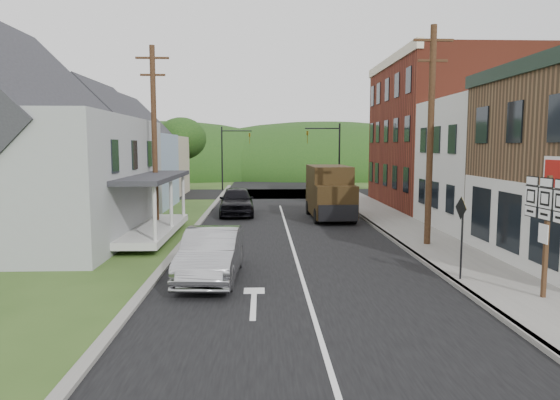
{
  "coord_description": "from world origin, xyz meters",
  "views": [
    {
      "loc": [
        -1.26,
        -16.7,
        4.2
      ],
      "look_at": [
        -0.59,
        1.71,
        2.2
      ],
      "focal_mm": 32.0,
      "sensor_mm": 36.0,
      "label": 1
    }
  ],
  "objects": [
    {
      "name": "ground",
      "position": [
        0.0,
        0.0,
        0.0
      ],
      "size": [
        120.0,
        120.0,
        0.0
      ],
      "primitive_type": "plane",
      "color": "#2D4719",
      "rests_on": "ground"
    },
    {
      "name": "road",
      "position": [
        0.0,
        10.0,
        0.0
      ],
      "size": [
        9.0,
        90.0,
        0.02
      ],
      "primitive_type": "cube",
      "color": "black",
      "rests_on": "ground"
    },
    {
      "name": "cross_road",
      "position": [
        0.0,
        27.0,
        0.0
      ],
      "size": [
        60.0,
        9.0,
        0.02
      ],
      "primitive_type": "cube",
      "color": "black",
      "rests_on": "ground"
    },
    {
      "name": "sidewalk_right",
      "position": [
        5.9,
        8.0,
        0.07
      ],
      "size": [
        2.8,
        55.0,
        0.15
      ],
      "primitive_type": "cube",
      "color": "slate",
      "rests_on": "ground"
    },
    {
      "name": "curb_right",
      "position": [
        4.55,
        8.0,
        0.07
      ],
      "size": [
        0.2,
        55.0,
        0.15
      ],
      "primitive_type": "cube",
      "color": "slate",
      "rests_on": "ground"
    },
    {
      "name": "curb_left",
      "position": [
        -4.65,
        8.0,
        0.06
      ],
      "size": [
        0.3,
        55.0,
        0.12
      ],
      "primitive_type": "cube",
      "color": "slate",
      "rests_on": "ground"
    },
    {
      "name": "storefront_white",
      "position": [
        11.3,
        7.5,
        3.25
      ],
      "size": [
        8.0,
        7.0,
        6.5
      ],
      "primitive_type": "cube",
      "color": "silver",
      "rests_on": "ground"
    },
    {
      "name": "storefront_red",
      "position": [
        11.3,
        17.0,
        5.0
      ],
      "size": [
        8.0,
        12.0,
        10.0
      ],
      "primitive_type": "cube",
      "color": "maroon",
      "rests_on": "ground"
    },
    {
      "name": "house_gray",
      "position": [
        -12.0,
        6.0,
        4.23
      ],
      "size": [
        10.2,
        12.24,
        8.35
      ],
      "color": "#A7AAAC",
      "rests_on": "ground"
    },
    {
      "name": "house_blue",
      "position": [
        -11.0,
        17.0,
        3.69
      ],
      "size": [
        7.14,
        8.16,
        7.28
      ],
      "color": "#9BB1D3",
      "rests_on": "ground"
    },
    {
      "name": "house_cream",
      "position": [
        -11.5,
        26.0,
        3.69
      ],
      "size": [
        7.14,
        8.16,
        7.28
      ],
      "color": "#BFB394",
      "rests_on": "ground"
    },
    {
      "name": "utility_pole_right",
      "position": [
        5.6,
        3.5,
        4.66
      ],
      "size": [
        1.6,
        0.26,
        9.0
      ],
      "color": "#472D19",
      "rests_on": "ground"
    },
    {
      "name": "utility_pole_left",
      "position": [
        -6.5,
        8.0,
        4.66
      ],
      "size": [
        1.6,
        0.26,
        9.0
      ],
      "color": "#472D19",
      "rests_on": "ground"
    },
    {
      "name": "traffic_signal_right",
      "position": [
        4.3,
        23.5,
        3.76
      ],
      "size": [
        2.87,
        0.2,
        6.0
      ],
      "color": "black",
      "rests_on": "ground"
    },
    {
      "name": "traffic_signal_left",
      "position": [
        -4.3,
        30.5,
        3.76
      ],
      "size": [
        2.87,
        0.2,
        6.0
      ],
      "color": "black",
      "rests_on": "ground"
    },
    {
      "name": "tree_left_c",
      "position": [
        -19.0,
        20.0,
        5.94
      ],
      "size": [
        5.8,
        5.8,
        8.41
      ],
      "color": "#382616",
      "rests_on": "ground"
    },
    {
      "name": "tree_left_d",
      "position": [
        -9.0,
        32.0,
        4.88
      ],
      "size": [
        4.8,
        4.8,
        6.94
      ],
      "color": "#382616",
      "rests_on": "ground"
    },
    {
      "name": "forested_ridge",
      "position": [
        0.0,
        55.0,
        0.0
      ],
      "size": [
        90.0,
        30.0,
        16.0
      ],
      "primitive_type": "ellipsoid",
      "color": "black",
      "rests_on": "ground"
    },
    {
      "name": "silver_sedan",
      "position": [
        -2.86,
        -1.19,
        0.79
      ],
      "size": [
        1.89,
        4.86,
        1.58
      ],
      "primitive_type": "imported",
      "rotation": [
        0.0,
        0.0,
        -0.05
      ],
      "color": "#A2A2A6",
      "rests_on": "ground"
    },
    {
      "name": "dark_sedan",
      "position": [
        -2.81,
        13.5,
        0.86
      ],
      "size": [
        2.24,
        5.11,
        1.71
      ],
      "primitive_type": "imported",
      "rotation": [
        0.0,
        0.0,
        0.04
      ],
      "color": "black",
      "rests_on": "ground"
    },
    {
      "name": "delivery_van",
      "position": [
        2.65,
        11.71,
        1.54
      ],
      "size": [
        2.37,
        5.5,
        3.05
      ],
      "rotation": [
        0.0,
        0.0,
        0.02
      ],
      "color": "black",
      "rests_on": "ground"
    },
    {
      "name": "route_sign_cluster",
      "position": [
        6.25,
        -3.91,
        2.28
      ],
      "size": [
        0.18,
        1.88,
        3.28
      ],
      "rotation": [
        0.0,
        0.0,
        0.03
      ],
      "color": "#472D19",
      "rests_on": "sidewalk_right"
    },
    {
      "name": "warning_sign",
      "position": [
        4.78,
        -2.0,
        1.77
      ],
      "size": [
        0.13,
        0.7,
        2.54
      ],
      "rotation": [
        0.0,
        0.0,
        0.08
      ],
      "color": "black",
      "rests_on": "sidewalk_right"
    }
  ]
}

